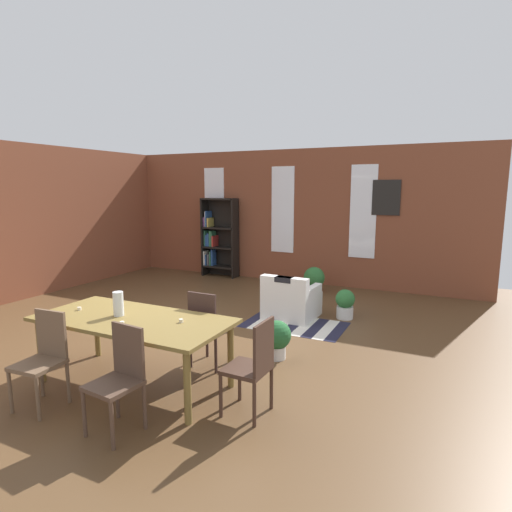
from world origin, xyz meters
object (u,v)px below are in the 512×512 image
dining_chair_far_right (207,326)px  potted_plant_corner (314,279)px  armchair_white (291,301)px  dining_chair_head_right (253,364)px  dining_table (133,324)px  dining_chair_near_left (44,356)px  potted_plant_window (345,303)px  dining_chair_near_right (120,375)px  potted_plant_by_shelf (277,338)px  vase_on_table (118,304)px  bookshelf_tall (217,238)px

dining_chair_far_right → potted_plant_corner: size_ratio=1.76×
armchair_white → potted_plant_corner: 1.80m
dining_chair_head_right → dining_chair_far_right: bearing=143.0°
dining_table → dining_chair_near_left: dining_chair_near_left is taller
dining_chair_head_right → potted_plant_window: size_ratio=1.92×
dining_chair_near_right → potted_plant_by_shelf: bearing=72.6°
dining_chair_near_left → potted_plant_by_shelf: 2.64m
vase_on_table → dining_chair_head_right: (1.66, -0.00, -0.38)m
dining_table → dining_chair_near_right: size_ratio=2.29×
dining_chair_near_right → potted_plant_window: 4.21m
dining_table → potted_plant_corner: bearing=83.8°
bookshelf_tall → potted_plant_by_shelf: (3.30, -4.05, -0.67)m
dining_chair_near_left → dining_chair_head_right: bearing=20.4°
dining_chair_near_left → dining_chair_far_right: (0.98, 1.46, 0.00)m
armchair_white → dining_chair_head_right: bearing=-75.6°
bookshelf_tall → potted_plant_by_shelf: 5.26m
potted_plant_by_shelf → dining_chair_far_right: bearing=-137.6°
potted_plant_by_shelf → potted_plant_window: potted_plant_by_shelf is taller
dining_chair_near_left → potted_plant_by_shelf: dining_chair_near_left is taller
bookshelf_tall → potted_plant_corner: bearing=-12.3°
potted_plant_corner → dining_chair_head_right: bearing=-78.9°
dining_chair_far_right → potted_plant_corner: 4.07m
dining_chair_far_right → bookshelf_tall: size_ratio=0.50×
potted_plant_by_shelf → potted_plant_window: 2.05m
dining_chair_head_right → armchair_white: size_ratio=1.14×
dining_chair_head_right → potted_plant_corner: 4.89m
vase_on_table → dining_chair_far_right: size_ratio=0.28×
dining_chair_head_right → armchair_white: 3.11m
dining_chair_far_right → bookshelf_tall: bearing=119.6°
dining_chair_near_left → potted_plant_by_shelf: bearing=51.5°
dining_chair_near_right → dining_chair_far_right: same height
potted_plant_by_shelf → potted_plant_corner: potted_plant_corner is taller
potted_plant_corner → dining_table: bearing=-96.2°
dining_chair_near_right → dining_chair_far_right: (-0.01, 1.46, 0.00)m
potted_plant_window → dining_chair_head_right: bearing=-91.1°
vase_on_table → dining_chair_head_right: 1.70m
vase_on_table → armchair_white: 3.19m
dining_chair_far_right → potted_plant_window: size_ratio=1.92×
bookshelf_tall → armchair_white: size_ratio=2.30×
dining_chair_far_right → potted_plant_corner: bearing=89.5°
dining_chair_far_right → potted_plant_by_shelf: bearing=42.4°
dining_chair_far_right → armchair_white: dining_chair_far_right is taller
dining_chair_near_left → dining_chair_far_right: size_ratio=1.00×
dining_chair_far_right → armchair_white: bearing=84.9°
dining_chair_head_right → potted_plant_window: (0.06, 3.35, -0.25)m
dining_chair_near_right → bookshelf_tall: size_ratio=0.50×
armchair_white → bookshelf_tall: bearing=140.1°
dining_chair_near_right → potted_plant_corner: size_ratio=1.76×
dining_chair_far_right → bookshelf_tall: (-2.64, 4.64, 0.43)m
potted_plant_corner → potted_plant_by_shelf: bearing=-79.8°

